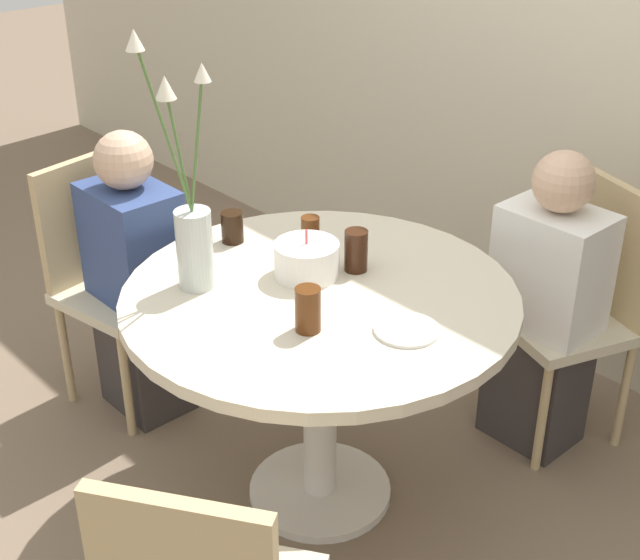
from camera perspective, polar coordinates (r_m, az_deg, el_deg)
The scene contains 14 objects.
ground_plane at distance 3.06m, azimuth 0.00°, elevation -13.48°, with size 16.00×16.00×0.00m, color #7A6651.
wall_back at distance 3.41m, azimuth 17.40°, elevation 14.53°, with size 8.00×0.05×2.60m.
dining_table at distance 2.68m, azimuth 0.00°, elevation -3.24°, with size 1.18×1.18×0.77m.
chair_left_flank at distance 3.20m, azimuth 16.58°, elevation -1.19°, with size 0.51×0.51×0.93m.
chair_near_front at distance 3.35m, azimuth -13.45°, elevation 0.70°, with size 0.46×0.46×0.93m.
birthday_cake at distance 2.68m, azimuth -0.86°, elevation 1.31°, with size 0.20×0.20×0.15m.
flower_vase at distance 2.57m, azimuth -8.26°, elevation 3.48°, with size 0.16×0.23×0.78m.
side_plate at distance 2.43m, azimuth 5.57°, elevation -3.19°, with size 0.18×0.18×0.01m.
drink_glass_0 at distance 2.85m, azimuth -0.63°, elevation 3.04°, with size 0.06×0.06×0.11m.
drink_glass_1 at distance 2.71m, azimuth 2.32°, elevation 1.89°, with size 0.07×0.07×0.13m.
drink_glass_2 at distance 2.91m, azimuth -5.64°, elevation 3.39°, with size 0.07×0.07×0.10m.
drink_glass_3 at distance 2.40m, azimuth -0.78°, elevation -1.90°, with size 0.07×0.07×0.13m.
person_guest at distance 3.12m, azimuth 14.22°, elevation -2.04°, with size 0.34×0.24×1.09m.
person_boy at distance 3.25m, azimuth -11.61°, elevation -0.37°, with size 0.34×0.24×1.09m.
Camera 1 is at (1.69, -1.53, 2.04)m, focal length 50.00 mm.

